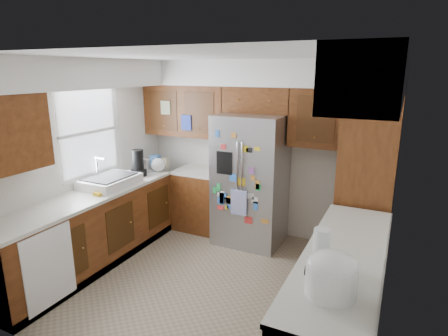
{
  "coord_description": "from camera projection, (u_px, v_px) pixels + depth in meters",
  "views": [
    {
      "loc": [
        1.82,
        -3.4,
        2.37
      ],
      "look_at": [
        0.01,
        0.35,
        1.27
      ],
      "focal_mm": 30.0,
      "sensor_mm": 36.0,
      "label": 1
    }
  ],
  "objects": [
    {
      "name": "floor",
      "position": [
        210.0,
        281.0,
        4.33
      ],
      "size": [
        3.6,
        3.6,
        0.0
      ],
      "primitive_type": "plane",
      "color": "gray",
      "rests_on": "ground"
    },
    {
      "name": "room_shell",
      "position": [
        216.0,
        120.0,
        4.23
      ],
      "size": [
        3.64,
        3.24,
        2.52
      ],
      "color": "silver",
      "rests_on": "ground"
    },
    {
      "name": "left_counter_run",
      "position": [
        118.0,
        225.0,
        4.82
      ],
      "size": [
        1.36,
        3.2,
        0.92
      ],
      "color": "#46220D",
      "rests_on": "ground"
    },
    {
      "name": "right_counter_run",
      "position": [
        340.0,
        307.0,
        3.18
      ],
      "size": [
        0.63,
        2.25,
        0.92
      ],
      "color": "#46220D",
      "rests_on": "ground"
    },
    {
      "name": "pantry",
      "position": [
        367.0,
        183.0,
        4.42
      ],
      "size": [
        0.6,
        0.9,
        2.15
      ],
      "primitive_type": "cube",
      "color": "#46220D",
      "rests_on": "ground"
    },
    {
      "name": "fridge",
      "position": [
        251.0,
        180.0,
        5.15
      ],
      "size": [
        0.9,
        0.79,
        1.8
      ],
      "color": "#A7A7AC",
      "rests_on": "ground"
    },
    {
      "name": "bridge_cabinet",
      "position": [
        258.0,
        100.0,
        5.07
      ],
      "size": [
        0.96,
        0.34,
        0.35
      ],
      "primitive_type": "cube",
      "color": "#46220D",
      "rests_on": "fridge"
    },
    {
      "name": "fridge_top_items",
      "position": [
        250.0,
        77.0,
        5.03
      ],
      "size": [
        0.79,
        0.29,
        0.26
      ],
      "color": "blue",
      "rests_on": "bridge_cabinet"
    },
    {
      "name": "sink_assembly",
      "position": [
        110.0,
        181.0,
        4.79
      ],
      "size": [
        0.52,
        0.74,
        0.37
      ],
      "color": "white",
      "rests_on": "left_counter_run"
    },
    {
      "name": "left_counter_clutter",
      "position": [
        148.0,
        164.0,
        5.39
      ],
      "size": [
        0.38,
        0.83,
        0.38
      ],
      "color": "black",
      "rests_on": "left_counter_run"
    },
    {
      "name": "rice_cooker",
      "position": [
        331.0,
        274.0,
        2.45
      ],
      "size": [
        0.35,
        0.34,
        0.3
      ],
      "color": "white",
      "rests_on": "right_counter_run"
    },
    {
      "name": "paper_towel",
      "position": [
        321.0,
        246.0,
        2.86
      ],
      "size": [
        0.12,
        0.12,
        0.28
      ],
      "primitive_type": "cylinder",
      "color": "white",
      "rests_on": "right_counter_run"
    }
  ]
}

